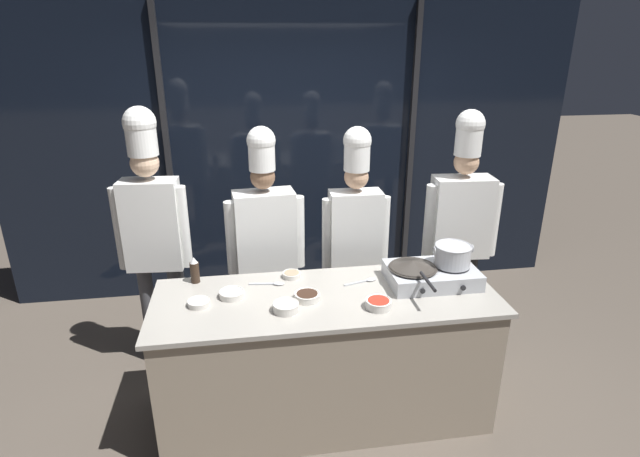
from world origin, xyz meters
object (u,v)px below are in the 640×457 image
chef_sous (265,233)px  chef_line (355,227)px  chef_head (152,220)px  portable_stove (432,275)px  stock_pot (453,255)px  prep_bowl_onion (232,293)px  prep_bowl_rice (199,302)px  serving_spoon_solid (366,280)px  frying_pan (413,265)px  prep_bowl_mushrooms (292,274)px  squeeze_bottle_soy (195,270)px  prep_bowl_garlic (286,306)px  prep_bowl_soy_glaze (307,296)px  serving_spoon_slotted (273,284)px  prep_bowl_chili_flakes (378,303)px  chef_pastry (460,217)px

chef_sous → chef_line: 0.67m
chef_line → chef_head: bearing=-1.6°
portable_stove → chef_head: bearing=159.1°
stock_pot → prep_bowl_onion: 1.42m
prep_bowl_rice → prep_bowl_onion: 0.21m
serving_spoon_solid → chef_sous: size_ratio=0.13×
frying_pan → prep_bowl_mushrooms: bearing=164.3°
squeeze_bottle_soy → serving_spoon_solid: squeeze_bottle_soy is taller
portable_stove → stock_pot: stock_pot is taller
prep_bowl_garlic → serving_spoon_solid: size_ratio=0.67×
prep_bowl_soy_glaze → chef_line: size_ratio=0.09×
serving_spoon_solid → chef_sous: bearing=135.2°
squeeze_bottle_soy → chef_line: bearing=18.9°
prep_bowl_onion → serving_spoon_slotted: bearing=25.0°
prep_bowl_chili_flakes → serving_spoon_slotted: 0.71m
prep_bowl_soy_glaze → serving_spoon_slotted: size_ratio=0.69×
prep_bowl_onion → prep_bowl_mushrooms: bearing=28.3°
prep_bowl_soy_glaze → chef_head: size_ratio=0.08×
portable_stove → prep_bowl_chili_flakes: 0.50m
prep_bowl_chili_flakes → prep_bowl_rice: bearing=169.7°
prep_bowl_mushrooms → serving_spoon_slotted: (-0.13, -0.09, -0.01)m
squeeze_bottle_soy → chef_sous: (0.48, 0.46, 0.05)m
prep_bowl_onion → prep_bowl_soy_glaze: bearing=-12.5°
prep_bowl_mushrooms → prep_bowl_soy_glaze: (0.06, -0.31, 0.00)m
chef_line → chef_pastry: 0.83m
chef_line → portable_stove: bearing=121.7°
chef_head → chef_line: (1.46, -0.07, -0.11)m
chef_line → squeeze_bottle_soy: bearing=20.1°
serving_spoon_solid → chef_head: bearing=156.3°
chef_pastry → squeeze_bottle_soy: bearing=16.1°
frying_pan → prep_bowl_mushrooms: (-0.76, 0.21, -0.12)m
portable_stove → squeeze_bottle_soy: squeeze_bottle_soy is taller
prep_bowl_mushrooms → serving_spoon_solid: prep_bowl_mushrooms is taller
prep_bowl_onion → chef_pastry: (1.74, 0.65, 0.17)m
frying_pan → prep_bowl_onion: 1.15m
frying_pan → serving_spoon_slotted: frying_pan is taller
portable_stove → serving_spoon_slotted: 1.02m
prep_bowl_onion → serving_spoon_solid: (0.87, 0.08, -0.02)m
prep_bowl_mushrooms → chef_head: size_ratio=0.06×
prep_bowl_garlic → serving_spoon_solid: 0.63m
prep_bowl_chili_flakes → chef_head: (-1.40, 0.96, 0.25)m
serving_spoon_slotted → chef_sous: (-0.02, 0.57, 0.13)m
frying_pan → prep_bowl_onion: size_ratio=3.49×
stock_pot → serving_spoon_slotted: (-1.15, 0.12, -0.18)m
squeeze_bottle_soy → prep_bowl_garlic: (0.55, -0.45, -0.05)m
chef_sous → chef_pastry: chef_pastry is taller
prep_bowl_garlic → chef_line: chef_line is taller
portable_stove → chef_line: chef_line is taller
prep_bowl_chili_flakes → chef_sous: size_ratio=0.09×
prep_bowl_rice → serving_spoon_slotted: prep_bowl_rice is taller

